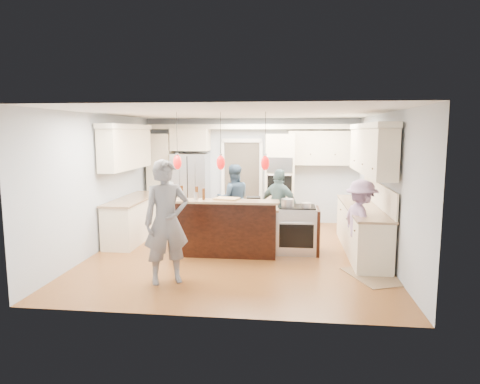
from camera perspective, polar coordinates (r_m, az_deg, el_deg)
The scene contains 23 objects.
ground_plane at distance 8.50m, azimuth -0.27°, elevation -8.03°, with size 6.00×6.00×0.00m, color #925E28.
room_shell at distance 8.19m, azimuth -0.28°, elevation 4.30°, with size 5.54×6.04×2.72m.
refrigerator at distance 11.14m, azimuth -6.59°, elevation 0.48°, with size 0.90×0.70×1.80m, color #B7B7BC.
oven_column at distance 10.85m, azimuth 5.34°, elevation 1.64°, with size 0.72×0.69×2.30m.
back_upper_cabinets at distance 11.03m, azimuth -2.43°, elevation 4.47°, with size 5.30×0.61×2.54m.
right_counter_run at distance 8.64m, azimuth 16.30°, elevation -0.93°, with size 0.64×3.10×2.51m.
left_cabinets at distance 9.63m, azimuth -14.29°, elevation 0.05°, with size 0.64×2.30×2.51m.
kitchen_island at distance 8.48m, azimuth -1.88°, elevation -4.69°, with size 2.10×1.46×1.12m.
island_range at distance 8.47m, azimuth 7.69°, elevation -4.96°, with size 0.82×0.71×0.92m.
pendant_lights at distance 7.72m, azimuth -2.58°, elevation 3.96°, with size 1.75×0.15×1.03m.
person_bar_end at distance 6.73m, azimuth -9.78°, elevation -3.96°, with size 0.70×0.46×1.93m, color slate.
person_far_left at distance 9.91m, azimuth -0.90°, elevation -0.95°, with size 0.78×0.61×1.61m, color #2D4258.
person_far_right at distance 9.10m, azimuth 5.26°, elevation -1.91°, with size 0.92×0.38×1.57m, color slate.
person_range_side at distance 7.84m, azimuth 15.83°, elevation -3.96°, with size 0.99×0.57×1.53m, color #A480AD.
floor_rug at distance 7.46m, azimuth 17.55°, elevation -10.66°, with size 0.73×1.06×0.01m, color #7E6044.
water_bottle at distance 7.87m, azimuth -9.13°, elevation 0.15°, with size 0.08×0.08×0.33m, color silver.
beer_bottle_a at distance 7.96m, azimuth -7.81°, elevation -0.03°, with size 0.06×0.06×0.25m, color #44220C.
beer_bottle_b at distance 7.82m, azimuth -4.87°, elevation -0.27°, with size 0.05×0.05×0.21m, color #44220C.
beer_bottle_c at distance 7.93m, azimuth -5.81°, elevation -0.08°, with size 0.06×0.06×0.23m, color #44220C.
drink_can at distance 7.85m, azimuth -5.93°, elevation -0.53°, with size 0.07×0.07×0.14m, color #B7B7BC.
cutting_board at distance 7.82m, azimuth -1.78°, elevation -0.91°, with size 0.42×0.30×0.03m, color tan.
pot_large at distance 8.36m, azimuth 6.38°, elevation -1.39°, with size 0.24×0.24×0.14m, color #B7B7BC.
pot_small at distance 8.24m, azimuth 8.82°, elevation -1.74°, with size 0.19×0.19×0.09m, color #B7B7BC.
Camera 1 is at (0.97, -8.11, 2.35)m, focal length 32.00 mm.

